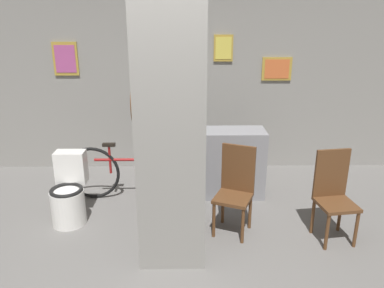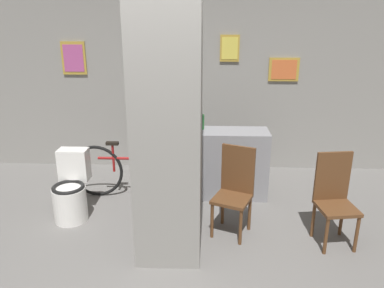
% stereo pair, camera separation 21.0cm
% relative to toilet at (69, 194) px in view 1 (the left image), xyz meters
% --- Properties ---
extents(ground_plane, '(14.00, 14.00, 0.00)m').
position_rel_toilet_xyz_m(ground_plane, '(1.20, -0.93, -0.33)').
color(ground_plane, slate).
extents(wall_back, '(8.00, 0.09, 2.60)m').
position_rel_toilet_xyz_m(wall_back, '(1.20, 1.70, 0.97)').
color(wall_back, gray).
rests_on(wall_back, ground_plane).
extents(pillar_center, '(0.65, 1.03, 2.60)m').
position_rel_toilet_xyz_m(pillar_center, '(1.23, -0.42, 0.97)').
color(pillar_center, gray).
rests_on(pillar_center, ground_plane).
extents(counter_shelf, '(1.25, 0.44, 0.90)m').
position_rel_toilet_xyz_m(counter_shelf, '(1.76, 0.67, 0.12)').
color(counter_shelf, gray).
rests_on(counter_shelf, ground_plane).
extents(toilet, '(0.38, 0.54, 0.80)m').
position_rel_toilet_xyz_m(toilet, '(0.00, 0.00, 0.00)').
color(toilet, white).
rests_on(toilet, ground_plane).
extents(chair_near_pillar, '(0.49, 0.49, 0.97)m').
position_rel_toilet_xyz_m(chair_near_pillar, '(1.90, -0.22, 0.18)').
color(chair_near_pillar, brown).
rests_on(chair_near_pillar, ground_plane).
extents(chair_by_doorway, '(0.42, 0.42, 0.97)m').
position_rel_toilet_xyz_m(chair_by_doorway, '(2.92, -0.37, 0.18)').
color(chair_by_doorway, brown).
rests_on(chair_by_doorway, ground_plane).
extents(bicycle, '(1.67, 0.42, 0.76)m').
position_rel_toilet_xyz_m(bicycle, '(0.62, 0.57, 0.04)').
color(bicycle, black).
rests_on(bicycle, ground_plane).
extents(bottle_tall, '(0.09, 0.09, 0.30)m').
position_rel_toilet_xyz_m(bottle_tall, '(1.51, 0.74, 0.68)').
color(bottle_tall, '#267233').
rests_on(bottle_tall, counter_shelf).
extents(bottle_short, '(0.08, 0.08, 0.23)m').
position_rel_toilet_xyz_m(bottle_short, '(1.39, 0.70, 0.65)').
color(bottle_short, silver).
rests_on(bottle_short, counter_shelf).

